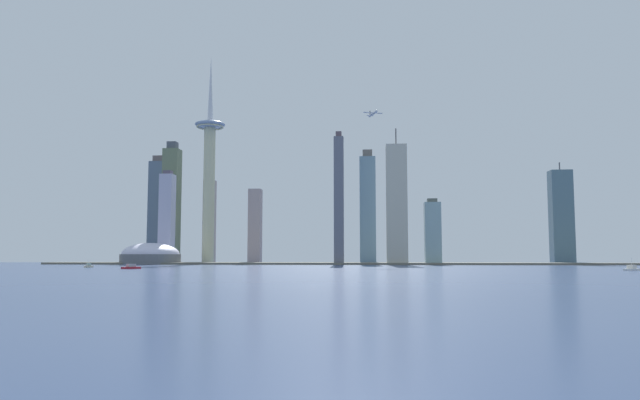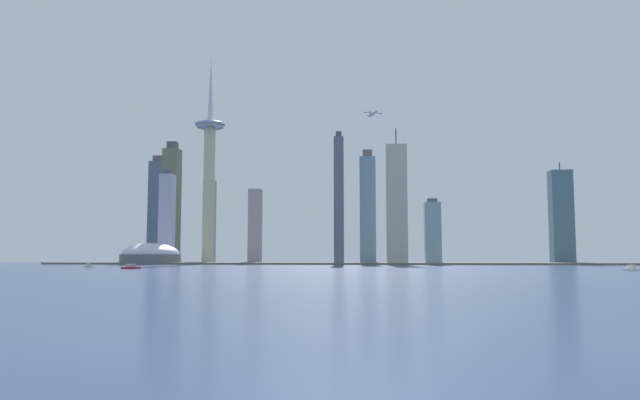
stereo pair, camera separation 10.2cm
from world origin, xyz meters
name	(u,v)px [view 2 (the right image)]	position (x,y,z in m)	size (l,w,h in m)	color
ground_plane	(312,285)	(0.00, 0.00, 0.00)	(6000.00, 6000.00, 0.00)	navy
waterfront_pier	(354,264)	(0.00, 517.82, 1.31)	(815.35, 45.96, 2.62)	slate
observation_tower	(209,166)	(-203.80, 560.48, 136.21)	(42.45, 42.45, 293.80)	beige
stadium_dome	(151,256)	(-272.09, 525.49, 11.09)	(79.66, 79.66, 30.05)	slate
skyscraper_0	(397,204)	(54.82, 510.06, 76.27)	(26.29, 24.86, 174.37)	beige
skyscraper_1	(157,211)	(-303.60, 629.11, 79.29)	(25.85, 12.18, 164.10)	slate
skyscraper_2	(167,218)	(-264.18, 562.72, 63.83)	(18.27, 20.04, 131.11)	#B0B0CE
skyscraper_3	(433,233)	(100.32, 519.54, 40.54)	(20.54, 20.12, 84.11)	#87A6AA
skyscraper_4	(255,226)	(-140.71, 574.74, 52.35)	(17.33, 17.69, 104.71)	#AC9896
skyscraper_5	(209,221)	(-218.97, 619.03, 63.13)	(16.11, 17.49, 130.66)	#A5958D
skyscraper_6	(368,209)	(17.70, 558.57, 74.74)	(21.64, 15.84, 155.47)	slate
skyscraper_7	(171,204)	(-270.48, 597.56, 86.05)	(22.65, 23.00, 178.89)	#667558
skyscraper_8	(561,217)	(274.92, 568.50, 62.60)	(27.78, 22.39, 136.31)	slate
skyscraper_9	(339,199)	(-18.88, 510.33, 83.69)	(12.25, 12.03, 171.66)	slate
boat_0	(131,267)	(-191.91, 269.52, 1.58)	(14.80, 17.11, 4.42)	#AF1E2A
boat_1	(89,266)	(-257.54, 322.25, 1.59)	(6.89, 9.54, 8.37)	beige
boat_3	(632,268)	(233.64, 254.25, 1.54)	(17.52, 17.50, 10.14)	white
airplane	(373,114)	(25.89, 474.40, 186.17)	(24.05, 27.26, 7.71)	#B1BACF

